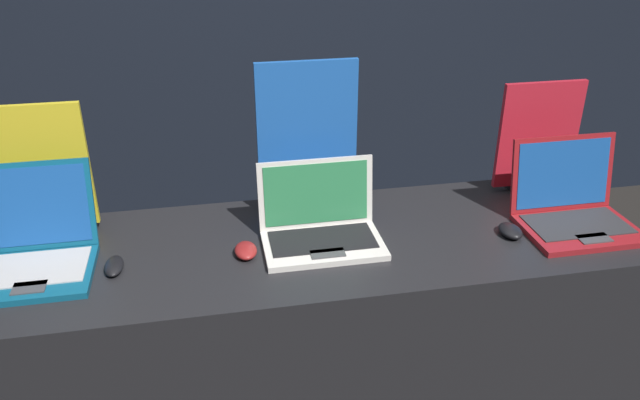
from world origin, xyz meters
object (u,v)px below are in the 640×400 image
at_px(laptop_middle, 320,224).
at_px(promo_stand_middle, 307,141).
at_px(promo_stand_back, 538,140).
at_px(laptop_back, 573,207).
at_px(laptop_front, 37,247).
at_px(mouse_back, 510,231).
at_px(mouse_middle, 246,250).
at_px(mouse_front, 114,266).
at_px(promo_stand_front, 42,174).

height_order(laptop_middle, promo_stand_middle, promo_stand_middle).
xyz_separation_m(promo_stand_middle, promo_stand_back, (0.87, -0.00, -0.06)).
bearing_deg(laptop_back, promo_stand_middle, 161.50).
relative_size(laptop_front, laptop_middle, 0.94).
distance_m(laptop_back, mouse_back, 0.25).
bearing_deg(laptop_front, mouse_middle, -5.32).
xyz_separation_m(mouse_front, promo_stand_middle, (0.65, 0.30, 0.25)).
distance_m(laptop_front, laptop_middle, 0.88).
xyz_separation_m(mouse_back, promo_stand_back, (0.24, 0.32, 0.18)).
xyz_separation_m(promo_stand_front, mouse_back, (1.51, -0.32, -0.20)).
relative_size(promo_stand_middle, laptop_back, 1.42).
distance_m(laptop_middle, promo_stand_middle, 0.31).
bearing_deg(laptop_middle, promo_stand_front, 165.40).
bearing_deg(promo_stand_middle, promo_stand_back, -0.29).
distance_m(mouse_front, mouse_back, 1.28).
bearing_deg(mouse_middle, laptop_front, 174.68).
height_order(mouse_front, mouse_middle, mouse_middle).
bearing_deg(promo_stand_middle, mouse_middle, -131.34).
bearing_deg(promo_stand_middle, laptop_front, -165.56).
bearing_deg(mouse_back, promo_stand_back, 53.21).
height_order(mouse_middle, laptop_back, laptop_back).
height_order(mouse_middle, promo_stand_back, promo_stand_back).
height_order(laptop_front, promo_stand_front, promo_stand_front).
bearing_deg(promo_stand_back, promo_stand_front, -179.84).
xyz_separation_m(laptop_back, mouse_back, (-0.24, -0.04, -0.05)).
bearing_deg(mouse_front, mouse_middle, 1.58).
xyz_separation_m(laptop_middle, laptop_back, (0.87, -0.05, 0.01)).
relative_size(promo_stand_front, promo_stand_middle, 0.83).
xyz_separation_m(laptop_middle, promo_stand_back, (0.87, 0.23, 0.14)).
distance_m(laptop_middle, promo_stand_back, 0.92).
xyz_separation_m(laptop_front, mouse_middle, (0.63, -0.06, -0.05)).
bearing_deg(promo_stand_middle, mouse_back, -27.38).
distance_m(promo_stand_front, laptop_back, 1.78).
bearing_deg(mouse_front, mouse_back, -1.42).
distance_m(laptop_front, laptop_back, 1.75).
distance_m(promo_stand_middle, mouse_back, 0.75).
bearing_deg(promo_stand_middle, promo_stand_front, -179.39).
bearing_deg(promo_stand_middle, laptop_back, -18.50).
bearing_deg(promo_stand_front, mouse_front, -51.77).
height_order(promo_stand_front, mouse_back, promo_stand_front).
distance_m(promo_stand_front, mouse_back, 1.56).
bearing_deg(laptop_back, mouse_middle, 179.60).
height_order(promo_stand_middle, laptop_back, promo_stand_middle).
relative_size(mouse_front, promo_stand_front, 0.26).
distance_m(mouse_middle, laptop_back, 1.12).
height_order(mouse_front, laptop_middle, laptop_middle).
xyz_separation_m(laptop_front, mouse_back, (1.51, -0.10, -0.05)).
distance_m(laptop_middle, mouse_middle, 0.26).
bearing_deg(mouse_middle, promo_stand_front, 156.33).
xyz_separation_m(laptop_middle, promo_stand_middle, (0.00, 0.24, 0.20)).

